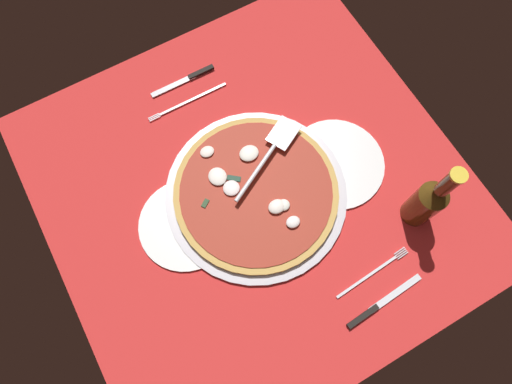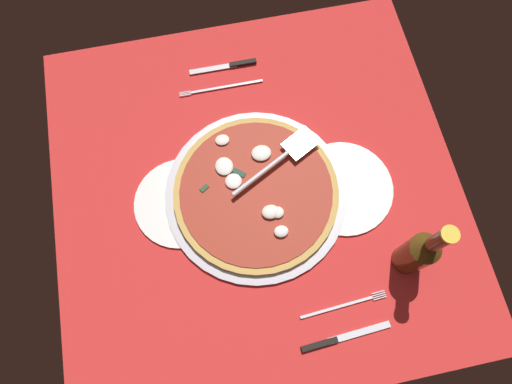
% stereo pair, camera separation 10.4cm
% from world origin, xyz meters
% --- Properties ---
extents(ground_plane, '(0.96, 0.96, 0.01)m').
position_xyz_m(ground_plane, '(0.00, 0.00, -0.00)').
color(ground_plane, red).
extents(checker_pattern, '(0.96, 0.96, 0.00)m').
position_xyz_m(checker_pattern, '(0.00, 0.00, 0.00)').
color(checker_pattern, silver).
rests_on(checker_pattern, ground_plane).
extents(pizza_pan, '(0.43, 0.43, 0.01)m').
position_xyz_m(pizza_pan, '(-0.01, -0.02, 0.01)').
color(pizza_pan, '#B6B3BD').
rests_on(pizza_pan, ground_plane).
extents(dinner_plate_left, '(0.22, 0.22, 0.01)m').
position_xyz_m(dinner_plate_left, '(-0.18, -0.00, 0.01)').
color(dinner_plate_left, silver).
rests_on(dinner_plate_left, ground_plane).
extents(dinner_plate_right, '(0.23, 0.23, 0.01)m').
position_xyz_m(dinner_plate_right, '(0.20, -0.04, 0.01)').
color(dinner_plate_right, silver).
rests_on(dinner_plate_right, ground_plane).
extents(pizza, '(0.39, 0.39, 0.03)m').
position_xyz_m(pizza, '(-0.01, -0.01, 0.02)').
color(pizza, tan).
rests_on(pizza, pizza_pan).
extents(pizza_server, '(0.23, 0.14, 0.01)m').
position_xyz_m(pizza_server, '(0.06, 0.04, 0.05)').
color(pizza_server, silver).
rests_on(pizza_server, pizza).
extents(place_setting_near, '(0.21, 0.15, 0.01)m').
position_xyz_m(place_setting_near, '(0.11, -0.34, 0.00)').
color(place_setting_near, white).
rests_on(place_setting_near, ground_plane).
extents(place_setting_far, '(0.22, 0.13, 0.01)m').
position_xyz_m(place_setting_far, '(-0.02, 0.32, 0.00)').
color(place_setting_far, white).
rests_on(place_setting_far, ground_plane).
extents(beer_bottle, '(0.07, 0.07, 0.25)m').
position_xyz_m(beer_bottle, '(0.29, -0.24, 0.10)').
color(beer_bottle, '#513913').
rests_on(beer_bottle, ground_plane).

